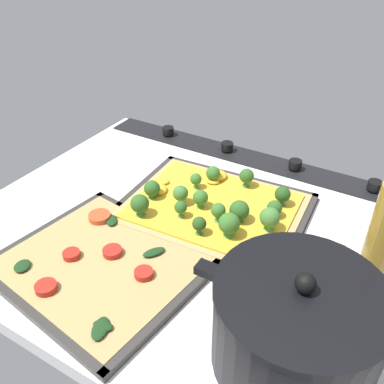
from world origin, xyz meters
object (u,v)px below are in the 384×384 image
object	(u,v)px
baking_tray_front	(212,211)
baking_tray_back	(102,266)
oil_bottle	(384,235)
cooking_pot	(296,326)
veggie_pizza_back	(101,263)
broccoli_pizza	(213,205)

from	to	relation	value
baking_tray_front	baking_tray_back	xyz separation A→B (cm)	(8.35, 21.66, 0.01)
oil_bottle	baking_tray_front	bearing A→B (deg)	-6.94
baking_tray_front	cooking_pot	xyz separation A→B (cm)	(-22.75, 21.95, 5.81)
baking_tray_back	oil_bottle	distance (cm)	42.37
baking_tray_back	veggie_pizza_back	world-z (taller)	veggie_pizza_back
baking_tray_front	cooking_pot	size ratio (longest dim) A/B	1.29
baking_tray_front	broccoli_pizza	size ratio (longest dim) A/B	1.08
cooking_pot	oil_bottle	bearing A→B (deg)	-108.31
baking_tray_front	oil_bottle	bearing A→B (deg)	173.06
baking_tray_back	oil_bottle	world-z (taller)	oil_bottle
cooking_pot	baking_tray_back	bearing A→B (deg)	-0.53
baking_tray_front	veggie_pizza_back	distance (cm)	23.26
baking_tray_front	oil_bottle	size ratio (longest dim) A/B	1.55
oil_bottle	veggie_pizza_back	bearing A→B (deg)	25.93
broccoli_pizza	cooking_pot	world-z (taller)	cooking_pot
oil_bottle	baking_tray_back	bearing A→B (deg)	26.01
veggie_pizza_back	baking_tray_back	bearing A→B (deg)	177.38
broccoli_pizza	cooking_pot	xyz separation A→B (cm)	(-22.43, 21.62, 4.13)
broccoli_pizza	baking_tray_front	bearing A→B (deg)	-46.28
veggie_pizza_back	oil_bottle	world-z (taller)	oil_bottle
broccoli_pizza	cooking_pot	size ratio (longest dim) A/B	1.20
veggie_pizza_back	cooking_pot	bearing A→B (deg)	179.46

